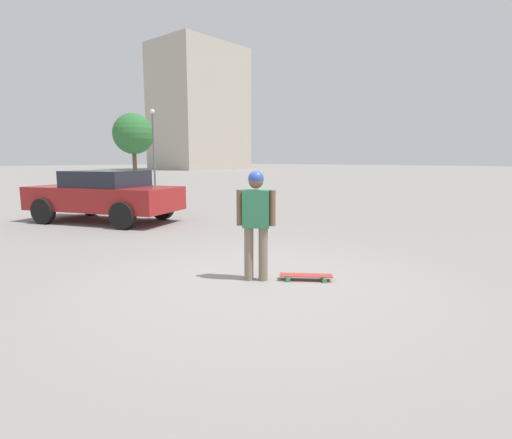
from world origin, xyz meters
TOP-DOWN VIEW (x-y plane):
  - ground_plane at (0.00, 0.00)m, footprint 220.00×220.00m
  - person at (0.00, 0.00)m, footprint 0.47×0.38m
  - skateboard at (-0.56, -0.46)m, footprint 0.73×0.59m
  - car_parked_near at (6.77, -1.44)m, footprint 4.53×3.16m
  - building_block_distant at (48.60, -42.47)m, footprint 10.78×14.26m
  - tree_distant at (27.83, -16.06)m, footprint 3.57×3.57m
  - lamp_post at (17.13, -10.52)m, footprint 0.28×0.28m

SIDE VIEW (x-z plane):
  - ground_plane at x=0.00m, z-range 0.00..0.00m
  - skateboard at x=-0.56m, z-range 0.02..0.10m
  - car_parked_near at x=6.77m, z-range 0.04..1.47m
  - person at x=0.00m, z-range 0.15..1.74m
  - lamp_post at x=17.13m, z-range 0.47..5.19m
  - tree_distant at x=27.83m, z-range 1.06..6.80m
  - building_block_distant at x=48.60m, z-range 0.00..20.30m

